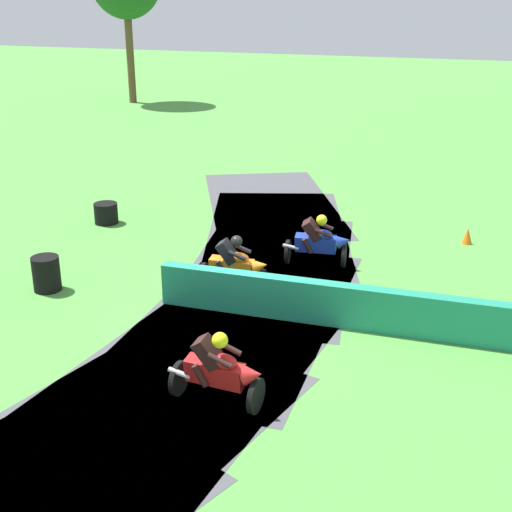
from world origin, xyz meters
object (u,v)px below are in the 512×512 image
(tire_stack_mid_b, at_px, (106,213))
(traffic_cone, at_px, (467,236))
(motorcycle_trailing_blue, at_px, (319,241))
(tire_stack_mid_a, at_px, (46,274))
(motorcycle_lead_red, at_px, (219,370))
(motorcycle_chase_orange, at_px, (235,265))

(tire_stack_mid_b, height_order, traffic_cone, tire_stack_mid_b)
(motorcycle_trailing_blue, distance_m, tire_stack_mid_a, 6.45)
(tire_stack_mid_b, bearing_deg, motorcycle_lead_red, -48.69)
(motorcycle_lead_red, distance_m, tire_stack_mid_b, 10.20)
(tire_stack_mid_b, bearing_deg, motorcycle_trailing_blue, -10.14)
(motorcycle_lead_red, bearing_deg, motorcycle_chase_orange, 107.85)
(motorcycle_lead_red, relative_size, motorcycle_chase_orange, 1.01)
(motorcycle_trailing_blue, relative_size, traffic_cone, 3.82)
(motorcycle_lead_red, height_order, tire_stack_mid_b, motorcycle_lead_red)
(motorcycle_lead_red, xyz_separation_m, motorcycle_trailing_blue, (-0.02, 6.46, -0.01))
(motorcycle_lead_red, xyz_separation_m, traffic_cone, (3.35, 9.37, -0.44))
(tire_stack_mid_b, bearing_deg, traffic_cone, 9.64)
(motorcycle_chase_orange, xyz_separation_m, tire_stack_mid_a, (-4.08, -1.30, -0.26))
(motorcycle_trailing_blue, xyz_separation_m, tire_stack_mid_a, (-5.44, -3.45, -0.25))
(motorcycle_lead_red, relative_size, traffic_cone, 3.85)
(traffic_cone, bearing_deg, motorcycle_trailing_blue, -139.20)
(motorcycle_chase_orange, relative_size, motorcycle_trailing_blue, 1.00)
(motorcycle_lead_red, bearing_deg, tire_stack_mid_a, 151.21)
(tire_stack_mid_a, bearing_deg, motorcycle_trailing_blue, 32.37)
(tire_stack_mid_a, height_order, tire_stack_mid_b, tire_stack_mid_a)
(tire_stack_mid_a, bearing_deg, tire_stack_mid_b, 105.17)
(motorcycle_lead_red, bearing_deg, motorcycle_trailing_blue, 90.20)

